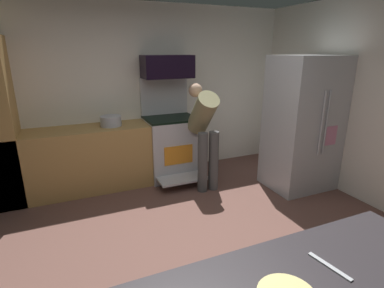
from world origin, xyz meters
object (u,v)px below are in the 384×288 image
(oven_range, at_px, (171,145))
(stock_pot, at_px, (111,121))
(refrigerator, at_px, (303,124))
(person_cook, at_px, (204,128))
(microwave, at_px, (167,67))

(oven_range, relative_size, stock_pot, 5.21)
(oven_range, bearing_deg, stock_pot, 179.18)
(refrigerator, bearing_deg, person_cook, 157.75)
(oven_range, bearing_deg, microwave, 90.00)
(microwave, relative_size, person_cook, 0.50)
(refrigerator, bearing_deg, microwave, 143.48)
(person_cook, height_order, stock_pot, person_cook)
(microwave, height_order, stock_pot, microwave)
(oven_range, xyz_separation_m, refrigerator, (1.59, -1.08, 0.42))
(refrigerator, xyz_separation_m, stock_pot, (-2.47, 1.10, 0.04))
(microwave, height_order, refrigerator, refrigerator)
(refrigerator, xyz_separation_m, person_cook, (-1.29, 0.53, -0.05))
(refrigerator, height_order, stock_pot, refrigerator)
(stock_pot, bearing_deg, refrigerator, -23.89)
(oven_range, relative_size, refrigerator, 0.82)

